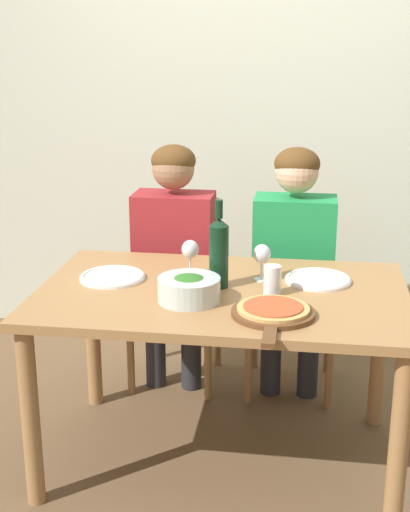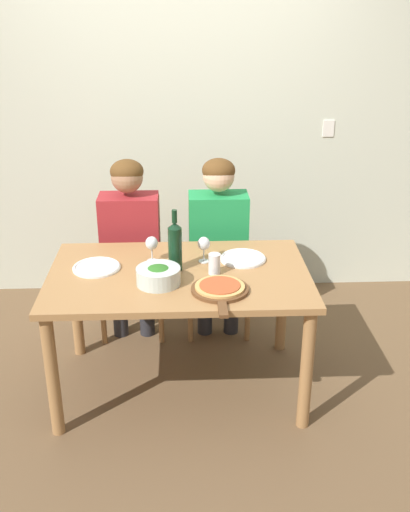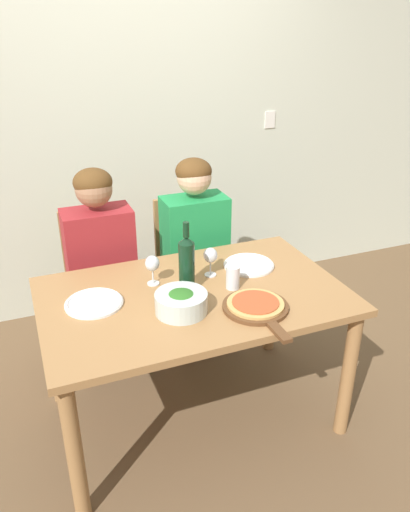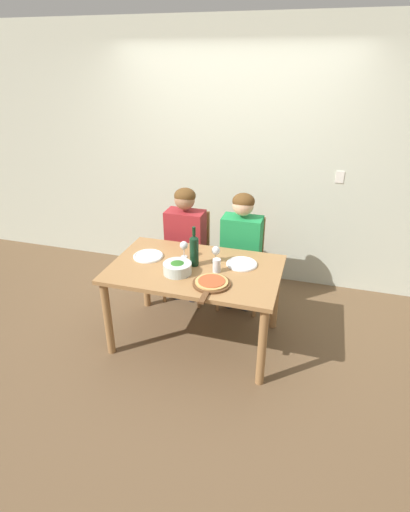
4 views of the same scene
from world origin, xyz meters
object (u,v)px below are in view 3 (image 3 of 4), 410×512
object	(u,v)px
person_man	(196,238)
dinner_plate_right	(249,265)
person_woman	(101,253)
wine_glass_right	(210,257)
chair_right	(190,266)
pizza_on_board	(256,306)
water_tumbler	(233,277)
wine_bottle	(187,263)
chair_left	(100,281)
wine_glass_left	(152,265)
broccoli_bowl	(181,302)
dinner_plate_left	(94,303)

from	to	relation	value
person_man	dinner_plate_right	size ratio (longest dim) A/B	4.56
person_woman	wine_glass_right	distance (m)	0.70
chair_right	person_woman	xyz separation A→B (m)	(-0.57, -0.11, 0.24)
pizza_on_board	chair_right	bearing A→B (deg)	87.19
water_tumbler	dinner_plate_right	bearing A→B (deg)	45.63
wine_bottle	chair_right	bearing A→B (deg)	69.17
wine_bottle	dinner_plate_right	size ratio (longest dim) A/B	1.32
chair_left	wine_glass_left	world-z (taller)	chair_left
person_man	dinner_plate_right	distance (m)	0.51
chair_left	chair_right	size ratio (longest dim) A/B	1.00
person_woman	chair_right	bearing A→B (deg)	11.10
person_man	water_tumbler	distance (m)	0.68
person_man	wine_glass_left	distance (m)	0.66
person_woman	person_man	size ratio (longest dim) A/B	1.00
chair_left	broccoli_bowl	bearing A→B (deg)	-76.94
person_woman	broccoli_bowl	distance (m)	0.82
chair_left	wine_glass_right	world-z (taller)	chair_left
dinner_plate_left	chair_left	bearing A→B (deg)	78.64
wine_bottle	person_woman	bearing A→B (deg)	115.80
pizza_on_board	person_man	bearing A→B (deg)	86.84
dinner_plate_left	dinner_plate_right	distance (m)	0.83
wine_glass_right	wine_bottle	bearing A→B (deg)	-148.23
person_woman	dinner_plate_right	xyz separation A→B (m)	(0.68, -0.50, 0.03)
pizza_on_board	wine_glass_left	world-z (taller)	wine_glass_left
wine_bottle	pizza_on_board	size ratio (longest dim) A/B	0.80
chair_left	person_woman	bearing A→B (deg)	-90.00
dinner_plate_left	dinner_plate_right	world-z (taller)	same
chair_left	dinner_plate_left	world-z (taller)	chair_left
dinner_plate_right	wine_glass_right	xyz separation A→B (m)	(-0.23, -0.02, 0.10)
wine_glass_left	water_tumbler	size ratio (longest dim) A/B	1.31
chair_right	pizza_on_board	distance (m)	1.04
person_woman	dinner_plate_left	world-z (taller)	person_woman
chair_right	wine_bottle	size ratio (longest dim) A/B	2.61
dinner_plate_right	water_tumbler	world-z (taller)	water_tumbler
wine_glass_right	pizza_on_board	bearing A→B (deg)	-79.93
person_woman	pizza_on_board	world-z (taller)	person_woman
person_man	broccoli_bowl	world-z (taller)	person_man
dinner_plate_left	water_tumbler	xyz separation A→B (m)	(0.65, -0.09, 0.05)
chair_left	dinner_plate_right	world-z (taller)	chair_left
dinner_plate_right	water_tumbler	xyz separation A→B (m)	(-0.17, -0.18, 0.05)
broccoli_bowl	water_tumbler	bearing A→B (deg)	20.44
person_man	person_woman	bearing A→B (deg)	180.00
dinner_plate_right	wine_glass_left	distance (m)	0.53
chair_left	pizza_on_board	xyz separation A→B (m)	(0.53, -1.01, 0.28)
chair_right	dinner_plate_left	world-z (taller)	chair_right
dinner_plate_right	pizza_on_board	world-z (taller)	pizza_on_board
wine_bottle	wine_glass_left	xyz separation A→B (m)	(-0.13, 0.12, -0.04)
chair_right	wine_glass_left	bearing A→B (deg)	-123.94
wine_bottle	wine_glass_left	distance (m)	0.18
chair_left	dinner_plate_left	distance (m)	0.76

